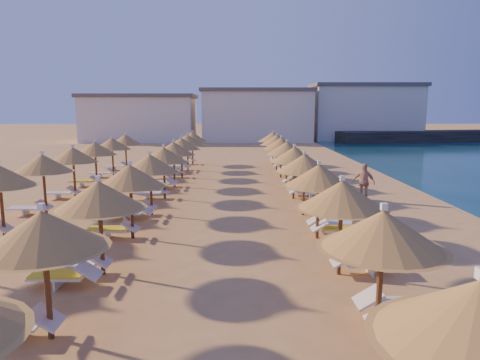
{
  "coord_description": "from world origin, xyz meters",
  "views": [
    {
      "loc": [
        -0.34,
        -15.93,
        4.68
      ],
      "look_at": [
        -0.29,
        4.0,
        1.3
      ],
      "focal_mm": 32.0,
      "sensor_mm": 36.0,
      "label": 1
    }
  ],
  "objects_px": {
    "jetty": "(441,136)",
    "beachgoer_c": "(364,182)",
    "parasol_row_east": "(304,164)",
    "beachgoer_a": "(356,222)",
    "parasol_row_west": "(150,164)"
  },
  "relations": [
    {
      "from": "jetty",
      "to": "beachgoer_c",
      "type": "distance_m",
      "value": 44.51
    },
    {
      "from": "beachgoer_c",
      "to": "jetty",
      "type": "bearing_deg",
      "value": 91.76
    },
    {
      "from": "parasol_row_east",
      "to": "beachgoer_c",
      "type": "distance_m",
      "value": 4.68
    },
    {
      "from": "jetty",
      "to": "beachgoer_c",
      "type": "relative_size",
      "value": 15.6
    },
    {
      "from": "parasol_row_east",
      "to": "beachgoer_a",
      "type": "bearing_deg",
      "value": -77.17
    },
    {
      "from": "jetty",
      "to": "beachgoer_c",
      "type": "bearing_deg",
      "value": -131.09
    },
    {
      "from": "parasol_row_east",
      "to": "beachgoer_c",
      "type": "bearing_deg",
      "value": 39.61
    },
    {
      "from": "parasol_row_west",
      "to": "beachgoer_a",
      "type": "xyz_separation_m",
      "value": [
        7.75,
        -4.64,
        -1.3
      ]
    },
    {
      "from": "jetty",
      "to": "beachgoer_a",
      "type": "relative_size",
      "value": 15.8
    },
    {
      "from": "jetty",
      "to": "beachgoer_a",
      "type": "bearing_deg",
      "value": -129.31
    },
    {
      "from": "beachgoer_c",
      "to": "parasol_row_east",
      "type": "bearing_deg",
      "value": -109.0
    },
    {
      "from": "jetty",
      "to": "beachgoer_a",
      "type": "xyz_separation_m",
      "value": [
        -24.42,
        -46.2,
        0.2
      ]
    },
    {
      "from": "parasol_row_west",
      "to": "beachgoer_a",
      "type": "relative_size",
      "value": 19.35
    },
    {
      "from": "parasol_row_west",
      "to": "beachgoer_a",
      "type": "height_order",
      "value": "parasol_row_west"
    },
    {
      "from": "parasol_row_west",
      "to": "jetty",
      "type": "bearing_deg",
      "value": 52.25
    }
  ]
}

